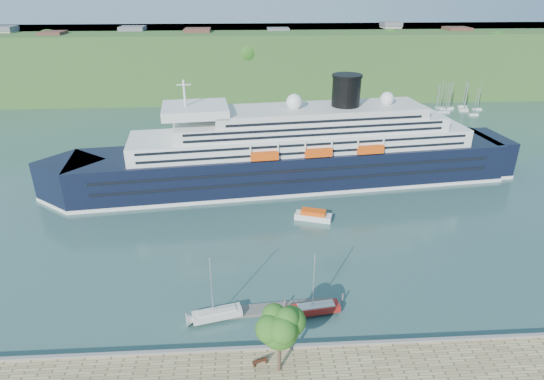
{
  "coord_description": "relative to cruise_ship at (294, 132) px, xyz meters",
  "views": [
    {
      "loc": [
        -3.47,
        -41.67,
        41.21
      ],
      "look_at": [
        0.91,
        30.0,
        7.96
      ],
      "focal_mm": 30.0,
      "sensor_mm": 36.0,
      "label": 1
    }
  ],
  "objects": [
    {
      "name": "park_bench",
      "position": [
        -9.31,
        -53.37,
        -10.28
      ],
      "size": [
        1.88,
        1.26,
        1.12
      ],
      "primitive_type": null,
      "rotation": [
        0.0,
        0.0,
        0.34
      ],
      "color": "#3F1D12",
      "rests_on": "promenade"
    },
    {
      "name": "cruise_ship",
      "position": [
        0.0,
        0.0,
        0.0
      ],
      "size": [
        106.48,
        27.07,
        23.67
      ],
      "primitive_type": null,
      "rotation": [
        0.0,
        0.0,
        0.11
      ],
      "color": "black",
      "rests_on": "ground"
    },
    {
      "name": "tender_launch",
      "position": [
        2.14,
        -17.23,
        -10.88
      ],
      "size": [
        7.34,
        4.44,
        1.92
      ],
      "primitive_type": null,
      "rotation": [
        0.0,
        0.0,
        -0.32
      ],
      "color": "#E64B0D",
      "rests_on": "ground"
    },
    {
      "name": "promenade_tree",
      "position": [
        -7.12,
        -54.26,
        -6.15
      ],
      "size": [
        5.66,
        5.66,
        9.37
      ],
      "primitive_type": null,
      "color": "#255F19",
      "rests_on": "promenade"
    },
    {
      "name": "far_hillside",
      "position": [
        -6.8,
        94.27,
        0.16
      ],
      "size": [
        400.0,
        50.0,
        24.0
      ],
      "primitive_type": "cube",
      "color": "#345923",
      "rests_on": "ground"
    },
    {
      "name": "sailboat_red",
      "position": [
        -1.36,
        -43.94,
        -7.22
      ],
      "size": [
        7.34,
        2.9,
        9.23
      ],
      "primitive_type": null,
      "rotation": [
        0.0,
        0.0,
        0.13
      ],
      "color": "maroon",
      "rests_on": "ground"
    },
    {
      "name": "ground",
      "position": [
        -6.8,
        -50.73,
        -11.84
      ],
      "size": [
        400.0,
        400.0,
        0.0
      ],
      "primitive_type": "plane",
      "color": "#294948",
      "rests_on": "ground"
    },
    {
      "name": "sailboat_white_near",
      "position": [
        -14.63,
        -44.28,
        -7.17
      ],
      "size": [
        7.5,
        3.66,
        9.34
      ],
      "primitive_type": null,
      "rotation": [
        0.0,
        0.0,
        0.24
      ],
      "color": "silver",
      "rests_on": "ground"
    },
    {
      "name": "quay_coping",
      "position": [
        -6.8,
        -50.93,
        -10.69
      ],
      "size": [
        220.0,
        0.5,
        0.3
      ],
      "primitive_type": "cube",
      "color": "slate",
      "rests_on": "promenade"
    },
    {
      "name": "floating_pontoon",
      "position": [
        -7.51,
        -42.83,
        -11.63
      ],
      "size": [
        18.51,
        3.66,
        0.41
      ],
      "primitive_type": null,
      "rotation": [
        0.0,
        0.0,
        0.08
      ],
      "color": "#68645C",
      "rests_on": "ground"
    }
  ]
}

